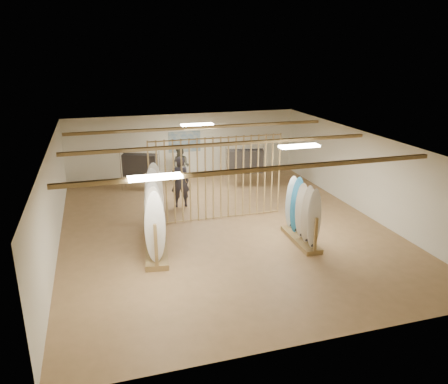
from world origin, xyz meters
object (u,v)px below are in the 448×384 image
object	(u,v)px
clothing_rack_a	(140,165)
shopper_a	(180,179)
rack_right	(302,222)
shopper_b	(181,164)
rack_left	(155,222)
clothing_rack_b	(245,161)

from	to	relation	value
clothing_rack_a	shopper_a	world-z (taller)	shopper_a
rack_right	shopper_a	world-z (taller)	shopper_a
shopper_a	shopper_b	distance (m)	2.71
shopper_b	rack_left	bearing A→B (deg)	-69.78
rack_right	clothing_rack_b	world-z (taller)	rack_right
rack_left	rack_right	size ratio (longest dim) A/B	1.63
rack_right	clothing_rack_a	bearing A→B (deg)	123.80
rack_right	shopper_a	distance (m)	4.91
rack_right	shopper_b	world-z (taller)	rack_right
clothing_rack_a	shopper_b	size ratio (longest dim) A/B	0.88
rack_left	clothing_rack_a	bearing A→B (deg)	95.64
rack_left	rack_right	distance (m)	4.26
rack_left	clothing_rack_a	size ratio (longest dim) A/B	2.00
shopper_b	clothing_rack_b	bearing A→B (deg)	14.91
shopper_a	shopper_b	world-z (taller)	shopper_a
rack_right	shopper_a	size ratio (longest dim) A/B	0.92
rack_right	clothing_rack_a	world-z (taller)	rack_right
shopper_a	rack_left	bearing A→B (deg)	68.50
rack_right	shopper_b	size ratio (longest dim) A/B	1.08
rack_left	shopper_a	bearing A→B (deg)	74.23
clothing_rack_b	shopper_a	xyz separation A→B (m)	(-3.02, -1.58, -0.03)
rack_left	shopper_b	distance (m)	6.04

